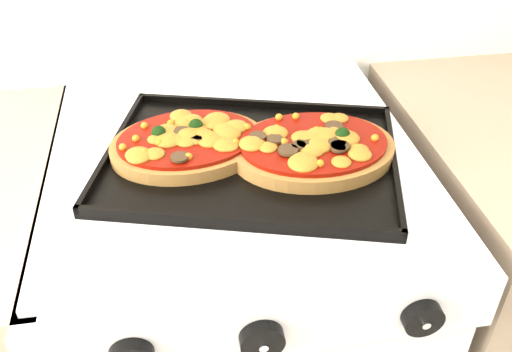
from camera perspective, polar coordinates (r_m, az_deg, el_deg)
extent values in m
cube|color=silver|center=(1.23, -1.67, -15.29)|extent=(0.60, 0.60, 0.91)
cube|color=silver|center=(0.73, 1.32, -14.72)|extent=(0.60, 0.02, 0.09)
cylinder|color=black|center=(0.72, 0.61, -16.08)|extent=(0.06, 0.02, 0.06)
cylinder|color=black|center=(0.77, 16.32, -13.48)|extent=(0.05, 0.02, 0.05)
cube|color=black|center=(0.89, -0.53, 1.99)|extent=(0.52, 0.44, 0.02)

